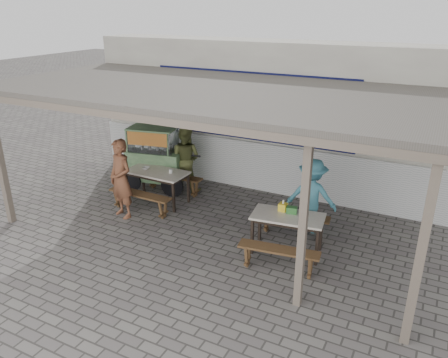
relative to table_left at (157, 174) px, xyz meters
The scene contains 17 objects.
ground 2.23m from the table_left, 35.76° to the right, with size 60.00×60.00×0.00m, color #5E5A55.
back_wall 3.09m from the table_left, 53.59° to the left, with size 9.00×1.28×3.50m.
warung_roof 2.71m from the table_left, 11.15° to the right, with size 9.00×4.21×2.81m.
table_left is the anchor object (origin of this frame).
bench_left_street 0.72m from the table_left, 91.09° to the right, with size 1.52×0.31×0.45m.
bench_left_wall 0.72m from the table_left, 88.91° to the left, with size 1.52×0.31×0.45m.
table_right 3.49m from the table_left, 12.77° to the right, with size 1.36×0.82×0.75m.
bench_right_street 3.80m from the table_left, 22.48° to the right, with size 1.41×0.47×0.45m.
bench_right_wall 3.33m from the table_left, ahead, with size 1.41×0.47×0.45m.
vendor_cart 0.81m from the table_left, 127.76° to the left, with size 1.85×1.04×1.56m.
patron_street_side 0.99m from the table_left, 103.61° to the right, with size 0.63×0.41×1.72m, color brown.
patron_wall_side 0.92m from the table_left, 76.30° to the left, with size 0.79×0.62×1.63m, color brown.
patron_right_table 3.55m from the table_left, ahead, with size 0.99×0.57×1.53m, color teal.
tissue_box 3.32m from the table_left, 10.90° to the right, with size 0.14×0.14×0.14m, color gold.
donation_box 3.50m from the table_left, 10.79° to the right, with size 0.18×0.12×0.12m, color #326E30.
condiment_jar 0.37m from the table_left, ahead, with size 0.08×0.08×0.09m, color beige.
condiment_bowl 0.32m from the table_left, behind, with size 0.17×0.17×0.04m, color silver.
Camera 1 is at (3.86, -6.30, 4.25)m, focal length 35.00 mm.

